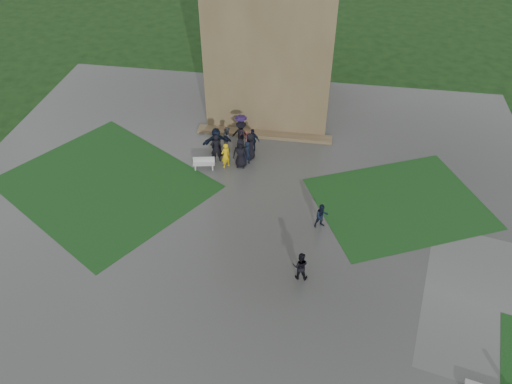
# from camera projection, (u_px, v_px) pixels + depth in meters

# --- Properties ---
(ground) EXTENTS (120.00, 120.00, 0.00)m
(ground) POSITION_uv_depth(u_px,v_px,m) (234.00, 250.00, 25.26)
(ground) COLOR black
(plaza) EXTENTS (34.00, 34.00, 0.02)m
(plaza) POSITION_uv_depth(u_px,v_px,m) (241.00, 223.00, 26.78)
(plaza) COLOR #3A3B38
(plaza) RESTS_ON ground
(lawn_inset_left) EXTENTS (14.10, 13.46, 0.01)m
(lawn_inset_left) POSITION_uv_depth(u_px,v_px,m) (105.00, 184.00, 29.32)
(lawn_inset_left) COLOR #123614
(lawn_inset_left) RESTS_ON plaza
(lawn_inset_right) EXTENTS (11.12, 10.15, 0.01)m
(lawn_inset_right) POSITION_uv_depth(u_px,v_px,m) (399.00, 203.00, 28.02)
(lawn_inset_right) COLOR #123614
(lawn_inset_right) RESTS_ON plaza
(tower_plinth) EXTENTS (9.00, 0.80, 0.22)m
(tower_plinth) POSITION_uv_depth(u_px,v_px,m) (264.00, 134.00, 33.24)
(tower_plinth) COLOR brown
(tower_plinth) RESTS_ON plaza
(bench) EXTENTS (1.36, 0.66, 0.76)m
(bench) POSITION_uv_depth(u_px,v_px,m) (204.00, 163.00, 30.27)
(bench) COLOR #BBBBB6
(bench) RESTS_ON plaza
(visitor_cluster) EXTENTS (3.60, 3.11, 2.44)m
(visitor_cluster) POSITION_uv_depth(u_px,v_px,m) (235.00, 142.00, 30.89)
(visitor_cluster) COLOR black
(visitor_cluster) RESTS_ON plaza
(pedestrian_mid) EXTENTS (0.81, 0.67, 1.46)m
(pedestrian_mid) POSITION_uv_depth(u_px,v_px,m) (322.00, 216.00, 26.12)
(pedestrian_mid) COLOR black
(pedestrian_mid) RESTS_ON plaza
(pedestrian_near) EXTENTS (0.76, 0.44, 1.57)m
(pedestrian_near) POSITION_uv_depth(u_px,v_px,m) (300.00, 266.00, 23.36)
(pedestrian_near) COLOR black
(pedestrian_near) RESTS_ON plaza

